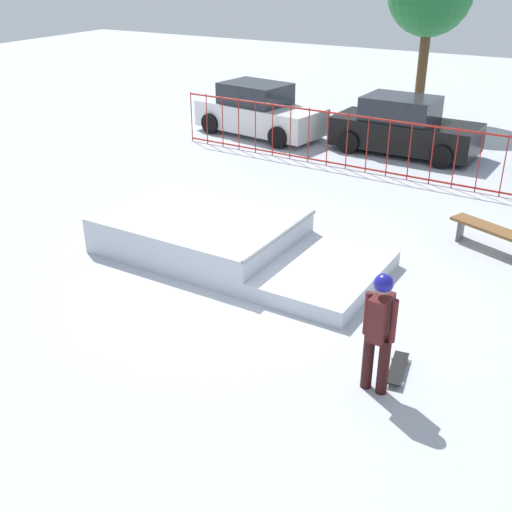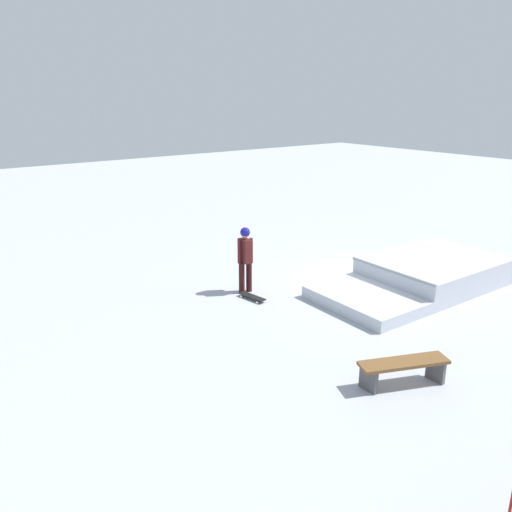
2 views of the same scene
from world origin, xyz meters
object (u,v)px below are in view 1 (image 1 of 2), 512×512
at_px(parked_car_white, 259,112).
at_px(skate_ramp, 221,239).
at_px(park_bench, 490,233).
at_px(skater, 379,325).
at_px(skateboard, 398,368).
at_px(parked_car_black, 404,128).

bearing_deg(parked_car_white, skate_ramp, -56.36).
distance_m(park_bench, parked_car_white, 9.74).
bearing_deg(skater, skateboard, 166.23).
distance_m(skater, parked_car_black, 11.33).
bearing_deg(skateboard, skater, -26.34).
relative_size(skateboard, park_bench, 0.50).
bearing_deg(park_bench, skateboard, -93.11).
height_order(skateboard, parked_car_black, parked_car_black).
distance_m(skater, park_bench, 5.33).
distance_m(park_bench, parked_car_black, 6.64).
distance_m(skater, skateboard, 1.08).
xyz_separation_m(park_bench, parked_car_white, (-8.13, 5.34, 0.37)).
relative_size(skater, skateboard, 2.10).
bearing_deg(skate_ramp, park_bench, 33.40).
height_order(skateboard, parked_car_white, parked_car_white).
height_order(park_bench, parked_car_black, parked_car_black).
xyz_separation_m(skater, parked_car_white, (-7.71, 10.62, -0.28)).
distance_m(skate_ramp, park_bench, 5.21).
height_order(skateboard, park_bench, park_bench).
height_order(skater, parked_car_white, skater).
bearing_deg(skate_ramp, parked_car_black, 85.47).
bearing_deg(park_bench, skater, -94.57).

